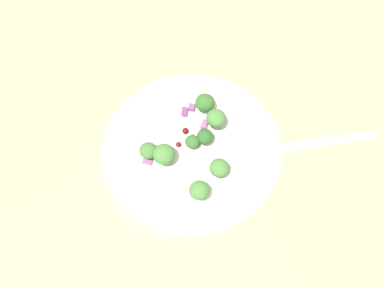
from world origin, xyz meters
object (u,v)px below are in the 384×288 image
Objects in this scene: broccoli_floret_2 at (199,191)px; fork at (308,144)px; plate at (192,150)px; broccoli_floret_1 at (192,143)px; broccoli_floret_0 at (148,151)px.

broccoli_floret_2 is 0.14× the size of fork.
broccoli_floret_1 is (0.02, 0.14, 1.78)cm from plate.
broccoli_floret_1 reaches higher than fork.
broccoli_floret_0 reaches higher than fork.
plate is 9.47× the size of broccoli_floret_2.
broccoli_floret_1 is at bearing 13.77° from broccoli_floret_0.
broccoli_floret_0 is 0.92× the size of broccoli_floret_2.
broccoli_floret_2 is at bearing -81.39° from plate.
broccoli_floret_2 is at bearing -81.76° from broccoli_floret_1.
broccoli_floret_2 is at bearing -39.19° from broccoli_floret_0.
broccoli_floret_2 reaches higher than broccoli_floret_0.
broccoli_floret_1 reaches higher than plate.
broccoli_floret_2 is (1.04, -6.86, 2.35)cm from plate.
broccoli_floret_0 is at bearing 140.81° from broccoli_floret_2.
broccoli_floret_1 is 0.75× the size of broccoli_floret_2.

